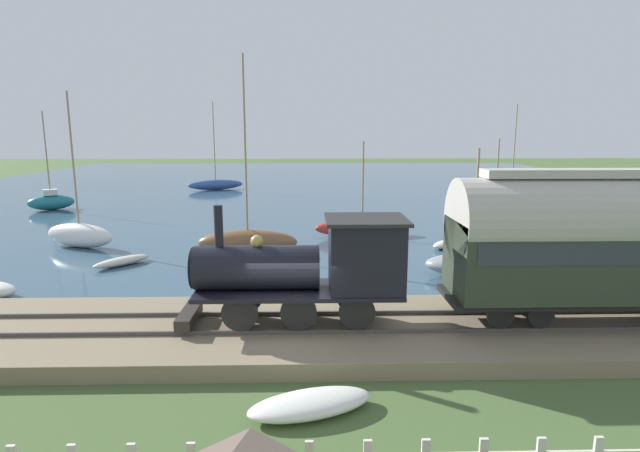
% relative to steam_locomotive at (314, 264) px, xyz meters
% --- Properties ---
extents(ground_plane, '(200.00, 200.00, 0.00)m').
position_rel_steam_locomotive_xyz_m(ground_plane, '(-0.02, 0.65, -2.30)').
color(ground_plane, '#476033').
extents(harbor_water, '(80.00, 80.00, 0.01)m').
position_rel_steam_locomotive_xyz_m(harbor_water, '(42.89, 0.65, -2.30)').
color(harbor_water, '#38566B').
rests_on(harbor_water, ground).
extents(rail_embankment, '(5.19, 56.00, 0.60)m').
position_rel_steam_locomotive_xyz_m(rail_embankment, '(0.00, 0.65, -2.06)').
color(rail_embankment, '#84755B').
rests_on(rail_embankment, ground).
extents(steam_locomotive, '(2.07, 6.54, 3.45)m').
position_rel_steam_locomotive_xyz_m(steam_locomotive, '(0.00, 0.00, 0.00)').
color(steam_locomotive, black).
rests_on(steam_locomotive, rail_embankment).
extents(passenger_coach, '(2.47, 9.19, 4.45)m').
position_rel_steam_locomotive_xyz_m(passenger_coach, '(0.00, -8.46, 0.70)').
color(passenger_coach, black).
rests_on(passenger_coach, rail_embankment).
extents(sailboat_navy, '(2.09, 6.50, 8.37)m').
position_rel_steam_locomotive_xyz_m(sailboat_navy, '(28.61, -17.45, -1.60)').
color(sailboat_navy, '#192347').
rests_on(sailboat_navy, harbor_water).
extents(sailboat_white, '(2.59, 4.37, 8.10)m').
position_rel_steam_locomotive_xyz_m(sailboat_white, '(12.27, 12.32, -1.61)').
color(sailboat_white, white).
rests_on(sailboat_white, harbor_water).
extents(sailboat_green, '(2.07, 4.03, 5.63)m').
position_rel_steam_locomotive_xyz_m(sailboat_green, '(16.93, -11.65, -1.51)').
color(sailboat_green, '#236B42').
rests_on(sailboat_green, harbor_water).
extents(sailboat_blue, '(3.22, 5.78, 9.06)m').
position_rel_steam_locomotive_xyz_m(sailboat_blue, '(38.75, 9.90, -1.71)').
color(sailboat_blue, '#335199').
rests_on(sailboat_blue, harbor_water).
extents(sailboat_brown, '(1.53, 4.94, 9.64)m').
position_rel_steam_locomotive_xyz_m(sailboat_brown, '(10.27, 3.17, -1.60)').
color(sailboat_brown, brown).
rests_on(sailboat_brown, harbor_water).
extents(sailboat_red, '(1.98, 5.74, 5.52)m').
position_rel_steam_locomotive_xyz_m(sailboat_red, '(14.70, -3.00, -1.73)').
color(sailboat_red, '#B72D23').
rests_on(sailboat_red, harbor_water).
extents(sailboat_gray, '(2.58, 4.20, 5.42)m').
position_rel_steam_locomotive_xyz_m(sailboat_gray, '(6.30, -6.78, -1.74)').
color(sailboat_gray, gray).
rests_on(sailboat_gray, harbor_water).
extents(sailboat_teal, '(2.80, 3.58, 7.62)m').
position_rel_steam_locomotive_xyz_m(sailboat_teal, '(25.36, 20.36, -1.62)').
color(sailboat_teal, '#1E707A').
rests_on(sailboat_teal, harbor_water).
extents(rowboat_near_shore, '(2.48, 2.33, 0.39)m').
position_rel_steam_locomotive_xyz_m(rowboat_near_shore, '(8.51, 8.77, -2.10)').
color(rowboat_near_shore, beige).
rests_on(rowboat_near_shore, harbor_water).
extents(rowboat_far_out, '(1.83, 2.36, 0.54)m').
position_rel_steam_locomotive_xyz_m(rowboat_far_out, '(9.95, -9.88, -2.02)').
color(rowboat_far_out, '#B7B2A3').
rests_on(rowboat_far_out, harbor_water).
extents(rowboat_off_pier, '(1.94, 2.05, 0.40)m').
position_rel_steam_locomotive_xyz_m(rowboat_off_pier, '(11.64, -7.13, -2.09)').
color(rowboat_off_pier, beige).
rests_on(rowboat_off_pier, harbor_water).
extents(beached_dinghy, '(1.88, 3.00, 0.44)m').
position_rel_steam_locomotive_xyz_m(beached_dinghy, '(-3.97, 0.15, -2.08)').
color(beached_dinghy, silver).
rests_on(beached_dinghy, ground).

